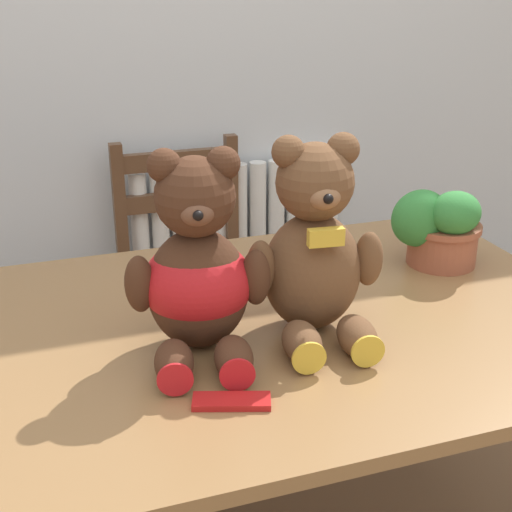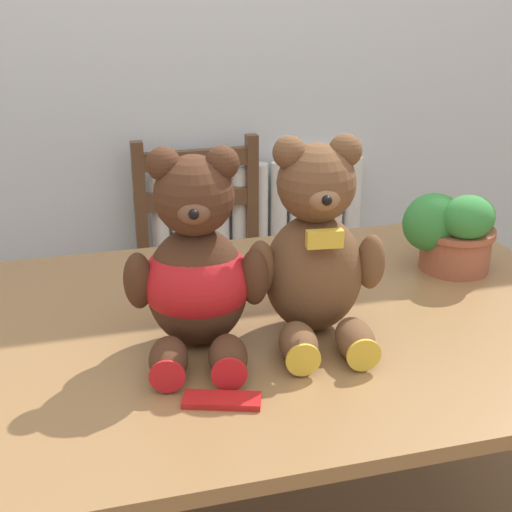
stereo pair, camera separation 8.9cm
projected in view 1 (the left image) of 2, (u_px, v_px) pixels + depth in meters
The scene contains 8 objects.
wall_back at pixel (155, 13), 2.28m from camera, with size 8.00×0.04×2.60m, color silver.
radiator at pixel (240, 277), 2.65m from camera, with size 0.79×0.10×0.80m.
dining_table at pixel (266, 353), 1.59m from camera, with size 1.50×0.99×0.73m.
wooden_chair_behind at pixel (190, 284), 2.39m from camera, with size 0.43×0.43×0.91m.
teddy_bear_left at pixel (198, 273), 1.39m from camera, with size 0.29×0.32×0.41m.
teddy_bear_right at pixel (315, 251), 1.45m from camera, with size 0.29×0.30×0.42m.
potted_plant at pixel (440, 225), 1.80m from camera, with size 0.24×0.21×0.21m.
chocolate_bar at pixel (232, 401), 1.26m from camera, with size 0.14×0.05×0.01m, color red.
Camera 1 is at (-0.47, -0.80, 1.45)m, focal length 50.00 mm.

